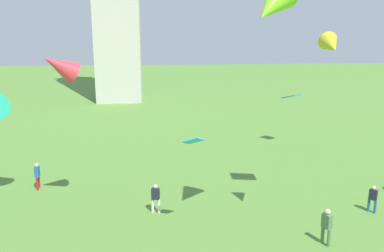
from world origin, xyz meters
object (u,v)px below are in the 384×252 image
at_px(person_4, 156,197).
at_px(kite_flying_1, 331,45).
at_px(kite_flying_3, 59,66).
at_px(kite_flying_6, 193,141).
at_px(person_2, 37,174).
at_px(person_5, 327,225).
at_px(person_3, 373,197).
at_px(kite_flying_4, 291,96).
at_px(kite_flying_5, 272,5).

relative_size(person_4, kite_flying_1, 1.15).
distance_m(kite_flying_3, kite_flying_6, 7.80).
bearing_deg(person_2, kite_flying_1, 59.03).
bearing_deg(kite_flying_3, person_5, 38.73).
relative_size(person_3, kite_flying_3, 0.67).
bearing_deg(person_4, kite_flying_1, -13.26).
bearing_deg(person_4, kite_flying_4, 61.75).
bearing_deg(person_2, kite_flying_5, 53.06).
bearing_deg(person_2, person_3, 72.67).
distance_m(person_5, kite_flying_6, 7.46).
xyz_separation_m(person_2, person_3, (19.62, -5.33, -0.09)).
xyz_separation_m(person_5, kite_flying_6, (-6.22, 1.26, 3.93)).
height_order(person_5, kite_flying_4, kite_flying_4).
relative_size(kite_flying_1, kite_flying_6, 1.32).
distance_m(kite_flying_1, kite_flying_5, 3.19).
bearing_deg(kite_flying_4, kite_flying_3, 95.84).
bearing_deg(person_5, kite_flying_4, 144.89).
height_order(kite_flying_4, kite_flying_5, kite_flying_5).
distance_m(person_4, person_5, 9.08).
relative_size(person_2, kite_flying_3, 0.73).
xyz_separation_m(kite_flying_1, kite_flying_5, (-2.74, -0.29, 1.61)).
xyz_separation_m(person_4, kite_flying_6, (1.80, -3.00, 4.01)).
relative_size(person_5, kite_flying_1, 1.25).
xyz_separation_m(person_5, kite_flying_4, (3.93, 16.84, 3.40)).
height_order(kite_flying_3, kite_flying_5, kite_flying_5).
bearing_deg(kite_flying_4, kite_flying_1, 133.91).
distance_m(person_5, kite_flying_1, 8.31).
height_order(person_5, kite_flying_3, kite_flying_3).
relative_size(kite_flying_4, kite_flying_5, 0.66).
distance_m(person_3, kite_flying_4, 14.16).
bearing_deg(person_3, kite_flying_6, -123.06).
distance_m(kite_flying_1, kite_flying_6, 7.36).
bearing_deg(person_3, person_4, -138.71).
xyz_separation_m(kite_flying_1, kite_flying_4, (4.34, 16.72, -4.90)).
distance_m(person_4, kite_flying_6, 5.33).
distance_m(person_5, kite_flying_5, 10.40).
relative_size(person_3, kite_flying_4, 0.88).
height_order(person_4, person_5, person_5).
xyz_separation_m(person_2, kite_flying_4, (19.49, 8.38, 3.45)).
height_order(person_3, kite_flying_4, kite_flying_4).
bearing_deg(kite_flying_3, kite_flying_1, 38.66).
bearing_deg(kite_flying_4, person_4, 104.93).
xyz_separation_m(person_3, kite_flying_3, (-16.75, 1.02, 7.35)).
bearing_deg(kite_flying_5, person_3, 69.12).
height_order(person_3, kite_flying_1, kite_flying_1).
distance_m(kite_flying_3, kite_flying_4, 21.25).
xyz_separation_m(person_3, person_4, (-12.08, 1.13, 0.06)).
bearing_deg(kite_flying_5, person_2, -170.25).
relative_size(person_4, kite_flying_6, 1.52).
bearing_deg(kite_flying_3, person_2, -179.50).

